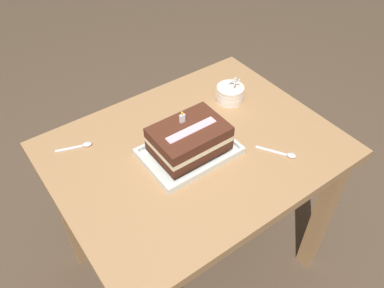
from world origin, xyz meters
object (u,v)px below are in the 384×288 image
foil_tray (189,152)px  serving_spoon_near_tray (83,145)px  serving_spoon_by_bowls (286,154)px  birthday_cake (189,139)px  bowl_stack (230,94)px

foil_tray → serving_spoon_near_tray: 0.37m
serving_spoon_near_tray → serving_spoon_by_bowls: bearing=-39.5°
birthday_cake → serving_spoon_near_tray: (-0.28, 0.25, -0.07)m
serving_spoon_by_bowls → serving_spoon_near_tray: bearing=140.5°
birthday_cake → bowl_stack: size_ratio=2.19×
foil_tray → serving_spoon_by_bowls: 0.33m
serving_spoon_by_bowls → bowl_stack: bearing=82.9°
birthday_cake → bowl_stack: bearing=26.2°
serving_spoon_near_tray → serving_spoon_by_bowls: 0.70m
bowl_stack → serving_spoon_by_bowls: bearing=-97.1°
foil_tray → birthday_cake: size_ratio=1.30×
foil_tray → serving_spoon_by_bowls: bearing=-37.3°
birthday_cake → serving_spoon_near_tray: 0.38m
bowl_stack → serving_spoon_near_tray: bowl_stack is taller
bowl_stack → serving_spoon_near_tray: bearing=170.6°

